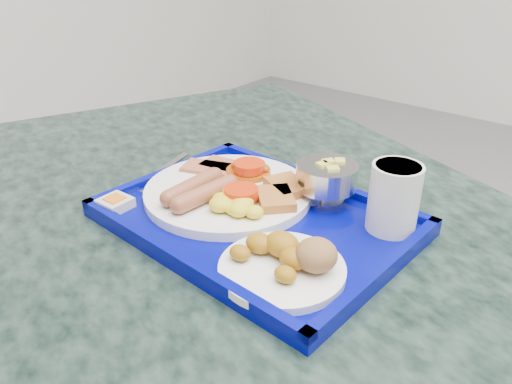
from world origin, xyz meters
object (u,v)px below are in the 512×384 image
tray (256,220)px  main_plate (231,191)px  table (241,334)px  bread_plate (287,261)px  juice_cup (394,196)px  fruit_bowl (327,177)px

tray → main_plate: (-0.06, 0.02, 0.02)m
table → bread_plate: bearing=-24.6°
tray → juice_cup: 0.20m
tray → main_plate: main_plate is taller
bread_plate → fruit_bowl: (-0.06, 0.18, 0.03)m
table → fruit_bowl: size_ratio=16.50×
tray → fruit_bowl: fruit_bowl is taller
table → tray: size_ratio=3.48×
table → main_plate: size_ratio=5.88×
juice_cup → bread_plate: bearing=-106.7°
juice_cup → tray: bearing=-150.5°
main_plate → bread_plate: bearing=-28.6°
table → juice_cup: juice_cup is taller
main_plate → table: bearing=-37.9°
main_plate → tray: bearing=-15.2°
main_plate → fruit_bowl: (0.12, 0.09, 0.03)m
table → juice_cup: (0.18, 0.11, 0.27)m
main_plate → juice_cup: (0.23, 0.08, 0.04)m
table → bread_plate: 0.28m
juice_cup → main_plate: bearing=-161.7°
tray → main_plate: 0.07m
main_plate → fruit_bowl: 0.15m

